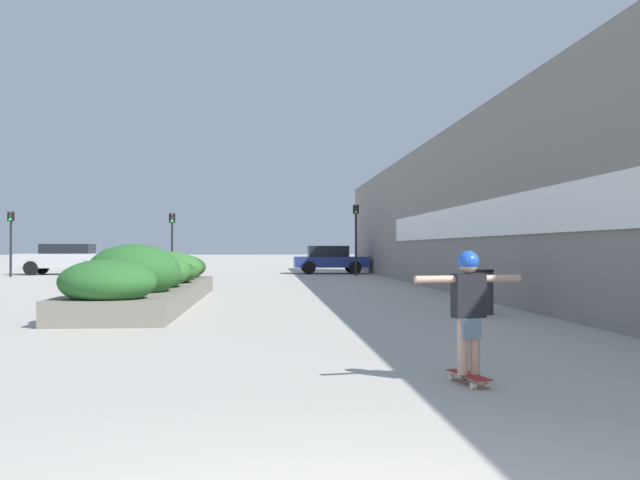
# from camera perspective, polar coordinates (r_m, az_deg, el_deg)

# --- Properties ---
(building_wall_right) EXTENTS (0.67, 46.18, 5.16)m
(building_wall_right) POSITION_cam_1_polar(r_m,az_deg,el_deg) (22.87, 10.80, 2.35)
(building_wall_right) COLOR gray
(building_wall_right) RESTS_ON ground_plane
(planter_box) EXTENTS (2.22, 11.39, 1.47)m
(planter_box) POSITION_cam_1_polar(r_m,az_deg,el_deg) (18.25, -13.27, -3.02)
(planter_box) COLOR slate
(planter_box) RESTS_ON ground_plane
(skateboard) EXTENTS (0.30, 0.70, 0.10)m
(skateboard) POSITION_cam_1_polar(r_m,az_deg,el_deg) (7.49, 11.81, -10.68)
(skateboard) COLOR maroon
(skateboard) RESTS_ON ground_plane
(skateboarder) EXTENTS (1.16, 0.31, 1.25)m
(skateboarder) POSITION_cam_1_polar(r_m,az_deg,el_deg) (7.40, 11.80, -4.67)
(skateboarder) COLOR tan
(skateboarder) RESTS_ON skateboard
(trash_bin) EXTENTS (0.52, 0.52, 0.93)m
(trash_bin) POSITION_cam_1_polar(r_m,az_deg,el_deg) (15.25, 12.78, -4.06)
(trash_bin) COLOR #38383D
(trash_bin) RESTS_ON ground_plane
(car_leftmost) EXTENTS (3.93, 2.06, 1.51)m
(car_leftmost) POSITION_cam_1_polar(r_m,az_deg,el_deg) (38.57, 0.78, -1.53)
(car_leftmost) COLOR navy
(car_leftmost) RESTS_ON ground_plane
(car_center_left) EXTENTS (4.54, 2.00, 1.60)m
(car_center_left) POSITION_cam_1_polar(r_m,az_deg,el_deg) (39.41, -19.72, -1.38)
(car_center_left) COLOR #BCBCC1
(car_center_left) RESTS_ON ground_plane
(traffic_light_left) EXTENTS (0.28, 0.30, 3.05)m
(traffic_light_left) POSITION_cam_1_polar(r_m,az_deg,el_deg) (34.86, -11.75, 0.56)
(traffic_light_left) COLOR black
(traffic_light_left) RESTS_ON ground_plane
(traffic_light_right) EXTENTS (0.28, 0.30, 3.55)m
(traffic_light_right) POSITION_cam_1_polar(r_m,az_deg,el_deg) (35.57, 2.89, 1.01)
(traffic_light_right) COLOR black
(traffic_light_right) RESTS_ON ground_plane
(traffic_light_far_left) EXTENTS (0.28, 0.30, 3.13)m
(traffic_light_far_left) POSITION_cam_1_polar(r_m,az_deg,el_deg) (37.02, -23.50, 0.60)
(traffic_light_far_left) COLOR black
(traffic_light_far_left) RESTS_ON ground_plane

